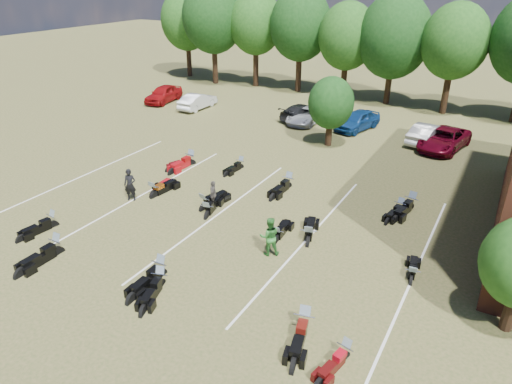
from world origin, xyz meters
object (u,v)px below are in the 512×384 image
Objects in this scene: motorcycle_3 at (161,287)px; motorcycle_14 at (192,164)px; car_4 at (357,120)px; motorcycle_0 at (53,227)px; person_grey at (213,195)px; person_black at (130,185)px; car_0 at (164,94)px; motorcycle_7 at (154,196)px; person_green at (269,236)px.

motorcycle_14 is (-6.72, 10.86, 0.00)m from motorcycle_3.
car_4 reaches higher than motorcycle_0.
motorcycle_14 is at bearing 21.41° from person_grey.
person_black reaches higher than motorcycle_14.
motorcycle_7 is (12.82, -16.07, -0.79)m from car_0.
car_0 is 2.54× the size of person_green.
motorcycle_7 is (1.97, 5.12, 0.00)m from motorcycle_0.
car_0 is 2.98× the size of person_grey.
person_black reaches higher than car_4.
car_0 is at bearing 155.66° from motorcycle_14.
car_4 is 19.17m from person_green.
person_black is at bearing 81.87° from person_grey.
person_grey is (16.57, -15.56, -0.01)m from car_0.
person_grey is 3.86m from motorcycle_7.
motorcycle_7 is (-3.75, -0.51, -0.78)m from person_grey.
person_grey is at bearing -51.05° from car_0.
person_grey is at bearing -175.54° from motorcycle_7.
car_0 is 2.55× the size of person_black.
person_black is 0.80× the size of motorcycle_14.
person_green reaches higher than person_black.
person_grey reaches higher than car_4.
car_0 is 2.08× the size of motorcycle_3.
car_0 is 20.57m from motorcycle_7.
car_4 is at bearing 44.87° from person_black.
person_grey reaches higher than motorcycle_0.
car_0 is at bearing -54.71° from motorcycle_7.
person_black is 4.43m from motorcycle_0.
person_grey is at bearing 50.68° from motorcycle_0.
motorcycle_14 is (1.01, 9.87, 0.00)m from motorcycle_0.
person_green is (21.23, -17.95, 0.12)m from car_0.
motorcycle_14 reaches higher than motorcycle_7.
person_grey is at bearing -82.97° from car_4.
car_4 is 19.30m from person_black.
person_green is at bearing 23.45° from motorcycle_0.
car_0 is 1.02× the size of car_4.
motorcycle_3 is 0.98× the size of motorcycle_14.
motorcycle_3 is at bearing 170.33° from person_grey.
car_0 is at bearing -75.56° from person_green.
car_4 is 16.77m from person_grey.
motorcycle_7 is at bearing -47.99° from person_green.
person_black is 9.15m from person_green.
motorcycle_0 is at bearing 155.26° from motorcycle_3.
person_black is 0.82× the size of motorcycle_0.
car_4 is at bearing 76.45° from motorcycle_0.
car_4 is 2.49× the size of person_black.
person_black reaches higher than motorcycle_0.
motorcycle_0 is 0.97× the size of motorcycle_14.
motorcycle_7 is at bearing 29.30° from person_black.
car_0 is 28.94m from motorcycle_3.
person_green reaches higher than motorcycle_3.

